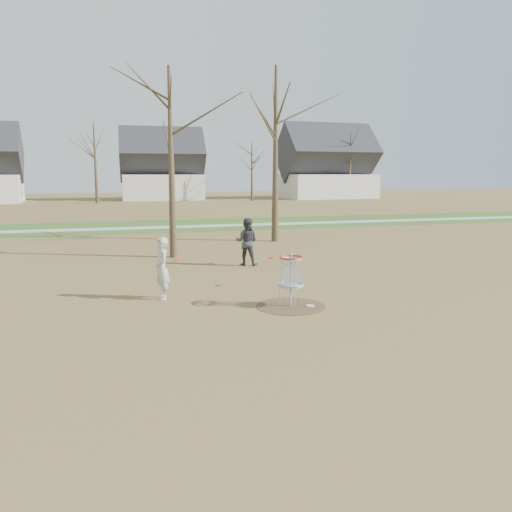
{
  "coord_description": "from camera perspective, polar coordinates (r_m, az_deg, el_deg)",
  "views": [
    {
      "loc": [
        -4.29,
        -11.76,
        3.4
      ],
      "look_at": [
        -0.5,
        1.5,
        1.1
      ],
      "focal_mm": 35.0,
      "sensor_mm": 36.0,
      "label": 1
    }
  ],
  "objects": [
    {
      "name": "dirt_circle",
      "position": [
        12.97,
        3.97,
        -5.73
      ],
      "size": [
        1.8,
        1.8,
        0.01
      ],
      "primitive_type": "cylinder",
      "color": "#47331E",
      "rests_on": "ground"
    },
    {
      "name": "player_standing",
      "position": [
        13.74,
        -10.7,
        -1.41
      ],
      "size": [
        0.49,
        0.67,
        1.7
      ],
      "primitive_type": "imported",
      "rotation": [
        0.0,
        0.0,
        -1.42
      ],
      "color": "#B7B7B7",
      "rests_on": "ground"
    },
    {
      "name": "disc_grounded",
      "position": [
        12.99,
        6.19,
        -5.68
      ],
      "size": [
        0.22,
        0.22,
        0.02
      ],
      "primitive_type": "cylinder",
      "color": "white",
      "rests_on": "dirt_circle"
    },
    {
      "name": "green_band",
      "position": [
        33.22,
        -8.47,
        3.5
      ],
      "size": [
        160.0,
        8.0,
        0.01
      ],
      "primitive_type": "cube",
      "color": "#2D5119",
      "rests_on": "ground"
    },
    {
      "name": "player_throwing",
      "position": [
        18.52,
        -1.05,
        1.65
      ],
      "size": [
        1.07,
        0.99,
        1.76
      ],
      "primitive_type": "imported",
      "rotation": [
        0.0,
        0.0,
        2.66
      ],
      "color": "#343338",
      "rests_on": "ground"
    },
    {
      "name": "disc_golf_basket",
      "position": [
        12.77,
        4.01,
        -1.79
      ],
      "size": [
        0.64,
        0.64,
        1.35
      ],
      "color": "#9EA3AD",
      "rests_on": "ground"
    },
    {
      "name": "houses_row",
      "position": [
        64.9,
        -8.46,
        9.48
      ],
      "size": [
        56.51,
        10.01,
        7.26
      ],
      "color": "silver",
      "rests_on": "ground"
    },
    {
      "name": "discs_in_play",
      "position": [
        14.21,
        -3.13,
        -0.32
      ],
      "size": [
        3.11,
        0.85,
        0.21
      ],
      "color": "red",
      "rests_on": "ground"
    },
    {
      "name": "bare_trees",
      "position": [
        47.98,
        -8.87,
        11.68
      ],
      "size": [
        52.62,
        44.98,
        9.0
      ],
      "color": "#382B1E",
      "rests_on": "ground"
    },
    {
      "name": "ground",
      "position": [
        12.98,
        3.97,
        -5.75
      ],
      "size": [
        160.0,
        160.0,
        0.0
      ],
      "primitive_type": "plane",
      "color": "brown",
      "rests_on": "ground"
    },
    {
      "name": "footpath",
      "position": [
        32.23,
        -8.24,
        3.34
      ],
      "size": [
        160.0,
        1.5,
        0.01
      ],
      "primitive_type": "cube",
      "color": "#9E9E99",
      "rests_on": "green_band"
    }
  ]
}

